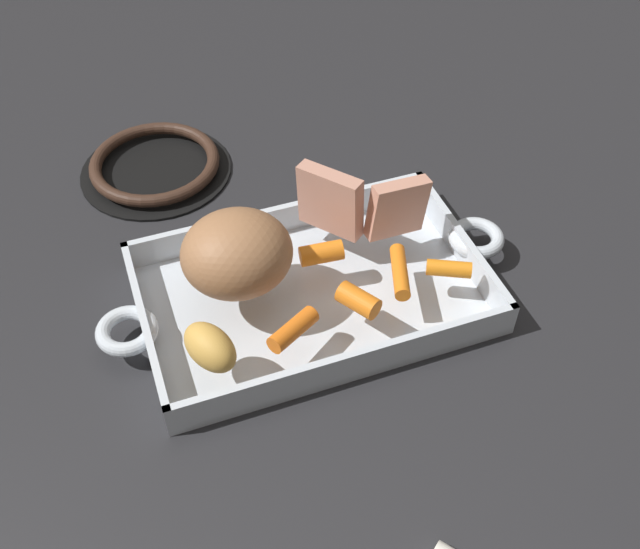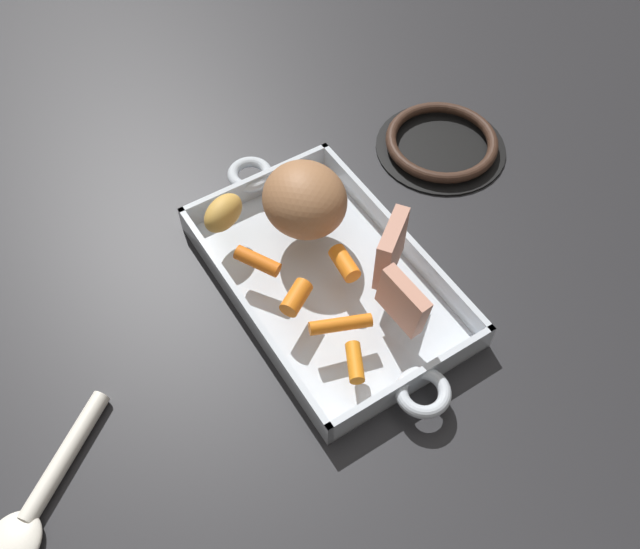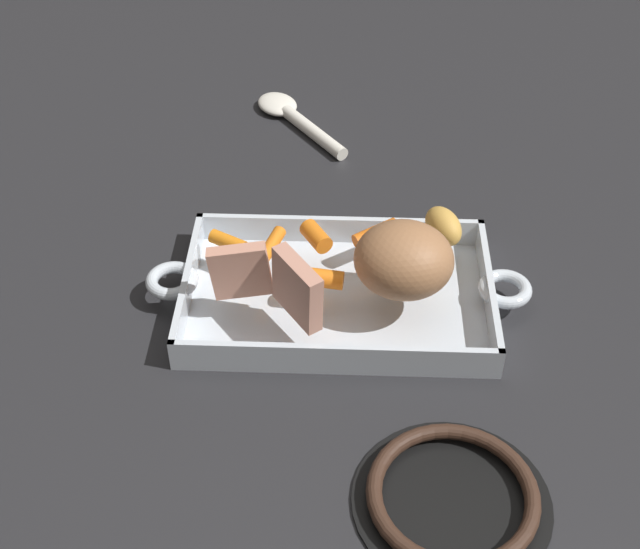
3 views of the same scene
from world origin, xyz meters
TOP-DOWN VIEW (x-y plane):
  - ground_plane at (0.00, 0.00)m, footprint 1.83×1.83m
  - roasting_dish at (0.00, 0.00)m, footprint 0.45×0.23m
  - pork_roast at (-0.07, 0.01)m, footprint 0.12×0.11m
  - roast_slice_thin at (0.04, 0.06)m, footprint 0.06×0.07m
  - roast_slice_thick at (0.11, 0.03)m, footprint 0.07×0.02m
  - baby_carrot_center_left at (0.13, -0.05)m, footprint 0.05×0.04m
  - baby_carrot_northeast at (0.03, -0.06)m, footprint 0.04×0.05m
  - baby_carrot_center_right at (0.02, 0.01)m, footprint 0.05×0.03m
  - baby_carrot_southeast at (0.08, -0.03)m, footprint 0.04×0.07m
  - baby_carrot_southwest at (-0.04, -0.07)m, footprint 0.06×0.05m
  - potato_golden_small at (-0.12, -0.07)m, footprint 0.06×0.07m
  - stove_burner_rear at (-0.11, 0.27)m, footprint 0.19×0.19m
  - serving_spoon at (0.08, -0.40)m, footprint 0.15×0.19m

SIDE VIEW (x-z plane):
  - ground_plane at x=0.00m, z-range 0.00..0.00m
  - serving_spoon at x=0.08m, z-range 0.00..0.02m
  - stove_burner_rear at x=-0.11m, z-range 0.00..0.02m
  - roasting_dish at x=0.00m, z-range -0.01..0.03m
  - baby_carrot_southeast at x=0.08m, z-range 0.04..0.06m
  - baby_carrot_center_left at x=0.13m, z-range 0.04..0.06m
  - baby_carrot_southwest at x=-0.04m, z-range 0.04..0.06m
  - baby_carrot_center_right at x=0.02m, z-range 0.04..0.06m
  - baby_carrot_northeast at x=0.03m, z-range 0.04..0.06m
  - potato_golden_small at x=-0.12m, z-range 0.04..0.08m
  - roast_slice_thick at x=0.11m, z-range 0.04..0.11m
  - roast_slice_thin at x=0.04m, z-range 0.04..0.11m
  - pork_roast at x=-0.07m, z-range 0.04..0.12m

